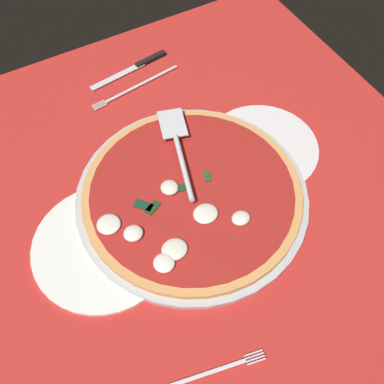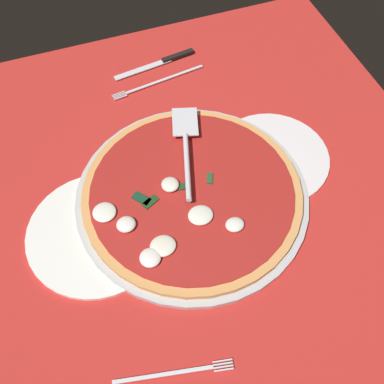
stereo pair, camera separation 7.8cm
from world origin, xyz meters
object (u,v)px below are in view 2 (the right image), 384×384
object	(u,v)px
dinner_plate_right	(272,157)
place_setting_far	(160,72)
pizza	(191,194)
pizza_server	(186,147)
dinner_plate_left	(97,233)

from	to	relation	value
dinner_plate_right	place_setting_far	xyz separation A→B (cm)	(-13.20, 30.67, -0.14)
dinner_plate_right	pizza	size ratio (longest dim) A/B	0.56
pizza_server	place_setting_far	distance (cm)	25.97
dinner_plate_left	pizza	xyz separation A→B (cm)	(17.92, 1.07, 1.64)
place_setting_far	pizza	bearing A→B (deg)	73.81
pizza	place_setting_far	size ratio (longest dim) A/B	1.85
dinner_plate_right	pizza_server	bearing A→B (deg)	161.98
pizza	place_setting_far	world-z (taller)	pizza
dinner_plate_right	pizza	bearing A→B (deg)	-168.30
dinner_plate_left	pizza	size ratio (longest dim) A/B	0.62
pizza	pizza_server	xyz separation A→B (cm)	(2.38, 8.96, 2.36)
dinner_plate_left	place_setting_far	size ratio (longest dim) A/B	1.15
dinner_plate_left	pizza_server	world-z (taller)	pizza_server
pizza	place_setting_far	xyz separation A→B (cm)	(5.08, 34.46, -1.77)
dinner_plate_right	place_setting_far	size ratio (longest dim) A/B	1.03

